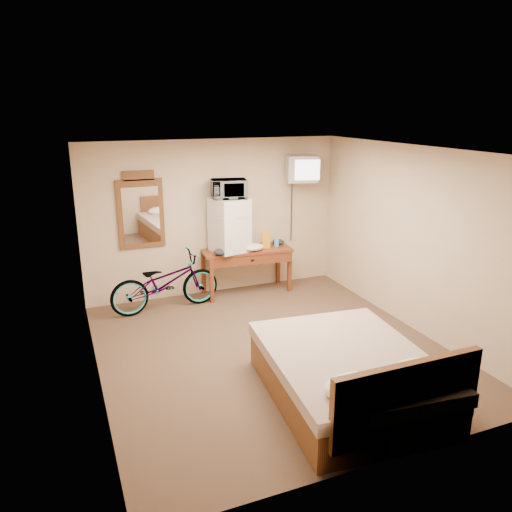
% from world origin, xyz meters
% --- Properties ---
extents(room, '(4.60, 4.64, 2.50)m').
position_xyz_m(room, '(-0.00, 0.00, 1.25)').
color(room, '#483324').
rests_on(room, ground).
extents(desk, '(1.49, 0.68, 0.75)m').
position_xyz_m(desk, '(0.45, 2.00, 0.64)').
color(desk, maroon).
rests_on(desk, floor).
extents(mini_fridge, '(0.63, 0.62, 0.85)m').
position_xyz_m(mini_fridge, '(0.16, 2.03, 1.18)').
color(mini_fridge, white).
rests_on(mini_fridge, desk).
extents(microwave, '(0.60, 0.46, 0.30)m').
position_xyz_m(microwave, '(0.16, 2.03, 1.75)').
color(microwave, white).
rests_on(microwave, mini_fridge).
extents(snack_bag, '(0.14, 0.10, 0.26)m').
position_xyz_m(snack_bag, '(0.77, 1.97, 0.88)').
color(snack_bag, orange).
rests_on(snack_bag, desk).
extents(blue_cup, '(0.08, 0.08, 0.14)m').
position_xyz_m(blue_cup, '(0.97, 1.99, 0.82)').
color(blue_cup, '#46A1F0').
rests_on(blue_cup, desk).
extents(cloth_cream, '(0.37, 0.29, 0.11)m').
position_xyz_m(cloth_cream, '(0.51, 1.91, 0.81)').
color(cloth_cream, beige).
rests_on(cloth_cream, desk).
extents(cloth_dark_a, '(0.30, 0.22, 0.11)m').
position_xyz_m(cloth_dark_a, '(-0.02, 1.84, 0.81)').
color(cloth_dark_a, black).
rests_on(cloth_dark_a, desk).
extents(cloth_dark_b, '(0.21, 0.17, 0.09)m').
position_xyz_m(cloth_dark_b, '(1.04, 2.08, 0.80)').
color(cloth_dark_b, black).
rests_on(cloth_dark_b, desk).
extents(crt_television, '(0.58, 0.64, 0.42)m').
position_xyz_m(crt_television, '(1.41, 2.02, 2.01)').
color(crt_television, black).
rests_on(crt_television, room).
extents(wall_mirror, '(0.70, 0.04, 1.18)m').
position_xyz_m(wall_mirror, '(-1.17, 2.27, 1.46)').
color(wall_mirror, brown).
rests_on(wall_mirror, room).
extents(bicycle, '(1.71, 0.72, 0.88)m').
position_xyz_m(bicycle, '(-0.95, 1.80, 0.44)').
color(bicycle, black).
rests_on(bicycle, floor).
extents(bed, '(1.76, 2.21, 0.90)m').
position_xyz_m(bed, '(0.30, -1.37, 0.29)').
color(bed, brown).
rests_on(bed, floor).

